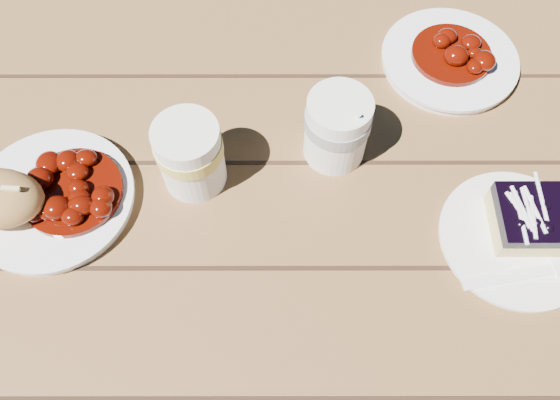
{
  "coord_description": "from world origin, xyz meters",
  "views": [
    {
      "loc": [
        0.09,
        -0.34,
        1.41
      ],
      "look_at": [
        0.09,
        -0.01,
        0.81
      ],
      "focal_mm": 35.0,
      "sensor_mm": 36.0,
      "label": 1
    }
  ],
  "objects_px": {
    "picnic_table": "(223,258)",
    "main_plate": "(53,200)",
    "blueberry_cake": "(529,219)",
    "second_plate": "(449,61)",
    "dessert_plate": "(515,239)",
    "coffee_cup": "(337,128)",
    "second_cup": "(191,155)"
  },
  "relations": [
    {
      "from": "picnic_table",
      "to": "main_plate",
      "type": "distance_m",
      "value": 0.28
    },
    {
      "from": "blueberry_cake",
      "to": "second_plate",
      "type": "distance_m",
      "value": 0.3
    },
    {
      "from": "picnic_table",
      "to": "main_plate",
      "type": "height_order",
      "value": "main_plate"
    },
    {
      "from": "dessert_plate",
      "to": "coffee_cup",
      "type": "relative_size",
      "value": 1.78
    },
    {
      "from": "picnic_table",
      "to": "blueberry_cake",
      "type": "relative_size",
      "value": 23.09
    },
    {
      "from": "picnic_table",
      "to": "blueberry_cake",
      "type": "xyz_separation_m",
      "value": [
        0.41,
        -0.03,
        0.2
      ]
    },
    {
      "from": "coffee_cup",
      "to": "second_plate",
      "type": "relative_size",
      "value": 0.52
    },
    {
      "from": "dessert_plate",
      "to": "second_plate",
      "type": "height_order",
      "value": "second_plate"
    },
    {
      "from": "main_plate",
      "to": "dessert_plate",
      "type": "distance_m",
      "value": 0.62
    },
    {
      "from": "blueberry_cake",
      "to": "second_plate",
      "type": "height_order",
      "value": "blueberry_cake"
    },
    {
      "from": "coffee_cup",
      "to": "second_cup",
      "type": "relative_size",
      "value": 1.0
    },
    {
      "from": "coffee_cup",
      "to": "second_plate",
      "type": "height_order",
      "value": "coffee_cup"
    },
    {
      "from": "second_plate",
      "to": "second_cup",
      "type": "height_order",
      "value": "second_cup"
    },
    {
      "from": "blueberry_cake",
      "to": "second_cup",
      "type": "relative_size",
      "value": 0.8
    },
    {
      "from": "blueberry_cake",
      "to": "dessert_plate",
      "type": "bearing_deg",
      "value": -123.64
    },
    {
      "from": "blueberry_cake",
      "to": "coffee_cup",
      "type": "distance_m",
      "value": 0.27
    },
    {
      "from": "picnic_table",
      "to": "coffee_cup",
      "type": "xyz_separation_m",
      "value": [
        0.17,
        0.1,
        0.22
      ]
    },
    {
      "from": "coffee_cup",
      "to": "picnic_table",
      "type": "bearing_deg",
      "value": -149.13
    },
    {
      "from": "dessert_plate",
      "to": "blueberry_cake",
      "type": "distance_m",
      "value": 0.03
    },
    {
      "from": "dessert_plate",
      "to": "second_plate",
      "type": "bearing_deg",
      "value": 97.81
    },
    {
      "from": "picnic_table",
      "to": "blueberry_cake",
      "type": "bearing_deg",
      "value": -3.65
    },
    {
      "from": "second_plate",
      "to": "second_cup",
      "type": "distance_m",
      "value": 0.44
    },
    {
      "from": "blueberry_cake",
      "to": "coffee_cup",
      "type": "relative_size",
      "value": 0.8
    },
    {
      "from": "main_plate",
      "to": "coffee_cup",
      "type": "height_order",
      "value": "coffee_cup"
    },
    {
      "from": "picnic_table",
      "to": "second_plate",
      "type": "distance_m",
      "value": 0.48
    },
    {
      "from": "main_plate",
      "to": "coffee_cup",
      "type": "distance_m",
      "value": 0.4
    },
    {
      "from": "dessert_plate",
      "to": "coffee_cup",
      "type": "distance_m",
      "value": 0.28
    },
    {
      "from": "coffee_cup",
      "to": "main_plate",
      "type": "bearing_deg",
      "value": -167.62
    },
    {
      "from": "second_plate",
      "to": "second_cup",
      "type": "bearing_deg",
      "value": -151.62
    },
    {
      "from": "dessert_plate",
      "to": "second_cup",
      "type": "xyz_separation_m",
      "value": [
        -0.43,
        0.1,
        0.05
      ]
    },
    {
      "from": "second_cup",
      "to": "coffee_cup",
      "type": "bearing_deg",
      "value": 12.57
    },
    {
      "from": "coffee_cup",
      "to": "second_cup",
      "type": "distance_m",
      "value": 0.2
    }
  ]
}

